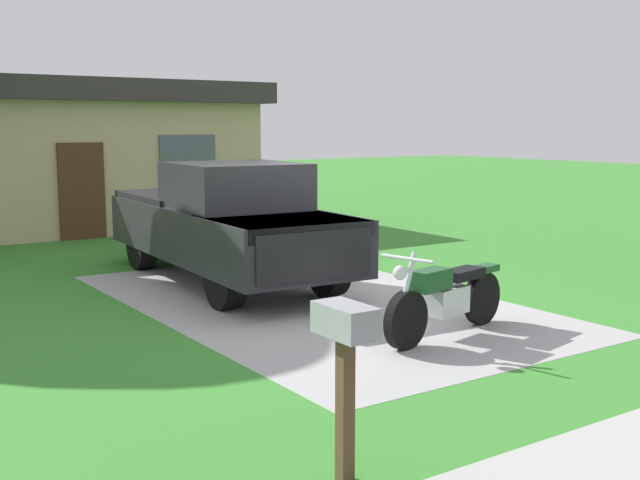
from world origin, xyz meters
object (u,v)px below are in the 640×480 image
object	(u,v)px
mailbox	(345,345)
neighbor_house	(48,154)
motorcycle	(446,297)
pickup_truck	(224,221)

from	to	relation	value
mailbox	neighbor_house	distance (m)	15.51
motorcycle	neighbor_house	size ratio (longest dim) A/B	0.23
motorcycle	neighbor_house	bearing A→B (deg)	94.52
mailbox	motorcycle	bearing A→B (deg)	37.13
mailbox	neighbor_house	xyz separation A→B (m)	(2.20, 15.33, 0.81)
motorcycle	pickup_truck	xyz separation A→B (m)	(-0.59, 4.49, 0.48)
pickup_truck	mailbox	xyz separation A→B (m)	(-2.63, -6.93, 0.03)
motorcycle	mailbox	size ratio (longest dim) A/B	1.73
mailbox	neighbor_house	bearing A→B (deg)	81.84
neighbor_house	motorcycle	bearing A→B (deg)	-85.48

